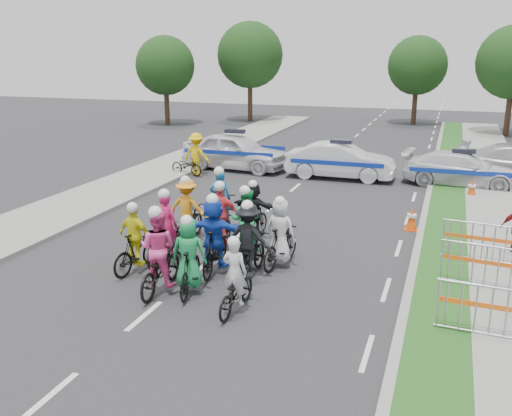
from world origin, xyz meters
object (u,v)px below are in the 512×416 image
(rider_1, at_px, (190,263))
(rider_8, at_px, (246,230))
(rider_0, at_px, (236,286))
(rider_9, at_px, (221,223))
(rider_5, at_px, (214,240))
(barrier_0, at_px, (491,314))
(rider_3, at_px, (136,245))
(rider_7, at_px, (280,239))
(rider_10, at_px, (188,216))
(police_car_2, at_px, (462,169))
(barrier_1, at_px, (485,269))
(tree_3, at_px, (250,55))
(rider_6, at_px, (168,238))
(police_car_0, at_px, (235,151))
(parked_bike, at_px, (187,166))
(marshal_hiviz, at_px, (197,154))
(tree_4, at_px, (417,66))
(rider_4, at_px, (249,248))
(rider_2, at_px, (159,260))
(rider_11, at_px, (254,214))
(police_car_1, at_px, (340,161))
(cone_0, at_px, (412,219))
(tree_0, at_px, (165,66))
(barrier_2, at_px, (482,245))
(cone_1, at_px, (472,189))
(rider_12, at_px, (221,211))

(rider_1, height_order, rider_8, rider_8)
(rider_0, height_order, rider_9, rider_9)
(rider_5, distance_m, barrier_0, 6.44)
(rider_3, relative_size, rider_7, 0.97)
(rider_10, relative_size, police_car_2, 0.42)
(rider_10, height_order, barrier_1, rider_10)
(rider_7, xyz_separation_m, tree_3, (-10.86, 28.37, 4.16))
(rider_6, bearing_deg, police_car_2, -117.56)
(rider_9, bearing_deg, tree_3, -78.48)
(rider_6, xyz_separation_m, rider_8, (1.75, 1.10, 0.07))
(rider_10, distance_m, police_car_0, 10.18)
(rider_5, height_order, parked_bike, rider_5)
(marshal_hiviz, bearing_deg, tree_4, -101.60)
(police_car_2, bearing_deg, tree_4, 15.36)
(rider_8, bearing_deg, police_car_2, -124.76)
(police_car_0, relative_size, marshal_hiviz, 2.62)
(rider_7, xyz_separation_m, rider_9, (-1.88, 0.67, 0.03))
(rider_4, bearing_deg, tree_3, -67.93)
(rider_2, height_order, rider_11, rider_2)
(marshal_hiviz, bearing_deg, rider_1, 122.15)
(police_car_1, height_order, cone_0, police_car_1)
(rider_1, relative_size, rider_2, 0.91)
(rider_3, height_order, rider_7, rider_7)
(rider_8, bearing_deg, barrier_0, 146.95)
(police_car_2, bearing_deg, rider_2, 159.65)
(police_car_2, relative_size, tree_0, 0.74)
(rider_2, relative_size, rider_6, 1.02)
(rider_0, xyz_separation_m, rider_2, (-2.00, 0.41, 0.19))
(rider_2, bearing_deg, parked_bike, -70.56)
(barrier_2, distance_m, cone_0, 3.14)
(rider_6, distance_m, tree_4, 31.51)
(rider_10, height_order, cone_1, rider_10)
(police_car_0, xyz_separation_m, tree_0, (-10.43, 13.38, 3.35))
(police_car_2, bearing_deg, rider_8, 158.38)
(rider_12, bearing_deg, rider_5, 98.61)
(rider_0, height_order, parked_bike, rider_0)
(rider_0, distance_m, cone_0, 7.65)
(rider_1, distance_m, rider_9, 2.93)
(rider_3, relative_size, marshal_hiviz, 0.97)
(rider_9, xyz_separation_m, police_car_0, (-3.55, 10.32, 0.08))
(rider_10, bearing_deg, rider_2, 103.27)
(rider_6, distance_m, cone_0, 7.56)
(rider_5, relative_size, rider_7, 1.09)
(rider_5, bearing_deg, rider_1, 81.94)
(rider_9, bearing_deg, rider_5, 100.10)
(rider_0, height_order, rider_11, rider_11)
(rider_7, bearing_deg, rider_0, 98.21)
(rider_4, height_order, barrier_1, rider_4)
(rider_0, distance_m, rider_9, 3.87)
(rider_5, xyz_separation_m, rider_11, (0.06, 2.75, -0.10))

